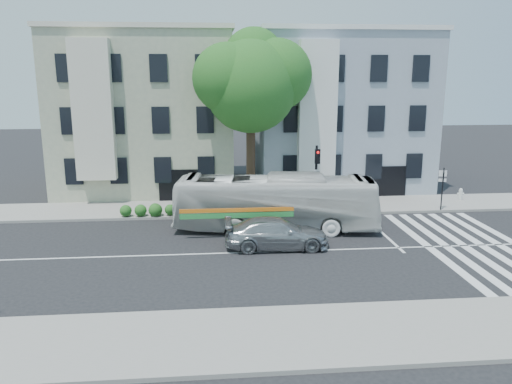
{
  "coord_description": "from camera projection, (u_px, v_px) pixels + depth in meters",
  "views": [
    {
      "loc": [
        -2.47,
        -22.19,
        8.09
      ],
      "look_at": [
        -0.24,
        2.25,
        2.4
      ],
      "focal_mm": 35.0,
      "sensor_mm": 36.0,
      "label": 1
    }
  ],
  "objects": [
    {
      "name": "building_left",
      "position": [
        148.0,
        113.0,
        36.27
      ],
      "size": [
        12.0,
        10.0,
        11.0
      ],
      "primitive_type": "cube",
      "color": "#979E84",
      "rests_on": "ground"
    },
    {
      "name": "sidewalk_far",
      "position": [
        252.0,
        207.0,
        31.32
      ],
      "size": [
        80.0,
        4.0,
        0.15
      ],
      "primitive_type": "cube",
      "color": "gray",
      "rests_on": "ground"
    },
    {
      "name": "fire_hydrant",
      "position": [
        461.0,
        194.0,
        32.88
      ],
      "size": [
        0.43,
        0.25,
        0.78
      ],
      "rotation": [
        0.0,
        0.0,
        -0.09
      ],
      "color": "silver",
      "rests_on": "sidewalk_far"
    },
    {
      "name": "street_tree",
      "position": [
        251.0,
        81.0,
        30.29
      ],
      "size": [
        7.3,
        5.9,
        11.1
      ],
      "color": "#2D2116",
      "rests_on": "ground"
    },
    {
      "name": "ground",
      "position": [
        265.0,
        252.0,
        23.58
      ],
      "size": [
        120.0,
        120.0,
        0.0
      ],
      "primitive_type": "plane",
      "color": "black",
      "rests_on": "ground"
    },
    {
      "name": "traffic_signal",
      "position": [
        317.0,
        171.0,
        29.05
      ],
      "size": [
        0.44,
        0.53,
        4.2
      ],
      "rotation": [
        0.0,
        0.0,
        0.04
      ],
      "color": "black",
      "rests_on": "ground"
    },
    {
      "name": "sidewalk_near",
      "position": [
        293.0,
        336.0,
        15.8
      ],
      "size": [
        80.0,
        4.0,
        0.15
      ],
      "primitive_type": "cube",
      "color": "gray",
      "rests_on": "ground"
    },
    {
      "name": "far_sign_pole",
      "position": [
        442.0,
        183.0,
        30.14
      ],
      "size": [
        0.47,
        0.2,
        2.61
      ],
      "rotation": [
        0.0,
        0.0,
        -0.18
      ],
      "color": "black",
      "rests_on": "sidewalk_far"
    },
    {
      "name": "hedge",
      "position": [
        199.0,
        209.0,
        29.29
      ],
      "size": [
        8.53,
        2.15,
        0.7
      ],
      "primitive_type": null,
      "rotation": [
        0.0,
        0.0,
        -0.16
      ],
      "color": "#275B1D",
      "rests_on": "sidewalk_far"
    },
    {
      "name": "sedan",
      "position": [
        277.0,
        233.0,
        24.02
      ],
      "size": [
        2.15,
        5.05,
        1.45
      ],
      "primitive_type": "imported",
      "rotation": [
        0.0,
        0.0,
        1.55
      ],
      "color": "#A8ABAF",
      "rests_on": "ground"
    },
    {
      "name": "bus",
      "position": [
        276.0,
        203.0,
        26.68
      ],
      "size": [
        3.9,
        11.09,
        3.02
      ],
      "primitive_type": "imported",
      "rotation": [
        0.0,
        0.0,
        1.44
      ],
      "color": "silver",
      "rests_on": "ground"
    },
    {
      "name": "building_right",
      "position": [
        336.0,
        112.0,
        37.51
      ],
      "size": [
        12.0,
        10.0,
        11.0
      ],
      "primitive_type": "cube",
      "color": "#8D99A8",
      "rests_on": "ground"
    }
  ]
}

